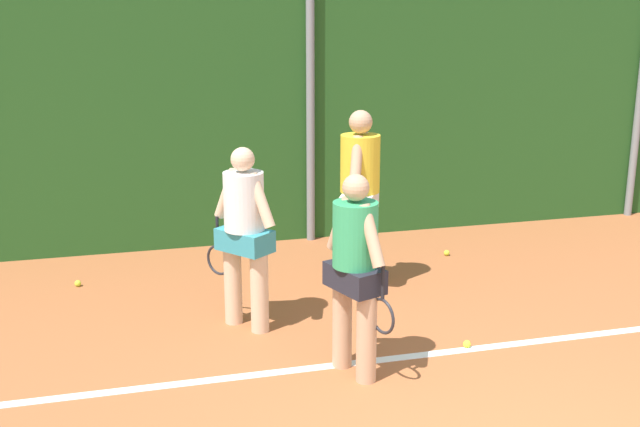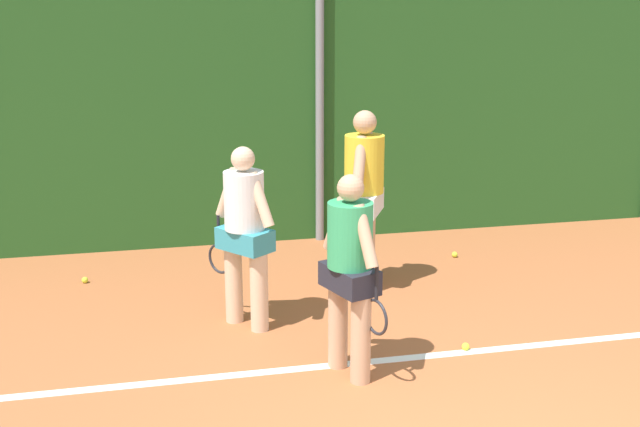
{
  "view_description": "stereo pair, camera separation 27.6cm",
  "coord_description": "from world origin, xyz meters",
  "px_view_note": "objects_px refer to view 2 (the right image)",
  "views": [
    {
      "loc": [
        -2.27,
        -3.34,
        2.87
      ],
      "look_at": [
        -0.57,
        3.09,
        1.06
      ],
      "focal_mm": 44.16,
      "sensor_mm": 36.0,
      "label": 1
    },
    {
      "loc": [
        -2.0,
        -3.41,
        2.87
      ],
      "look_at": [
        -0.57,
        3.09,
        1.06
      ],
      "focal_mm": 44.16,
      "sensor_mm": 36.0,
      "label": 2
    }
  ],
  "objects_px": {
    "tennis_ball_2": "(85,280)",
    "tennis_ball_7": "(455,255)",
    "player_foreground_near": "(350,266)",
    "player_midcourt": "(244,228)",
    "tennis_ball_4": "(466,347)",
    "player_backcourt_far": "(364,191)"
  },
  "relations": [
    {
      "from": "tennis_ball_2",
      "to": "tennis_ball_7",
      "type": "distance_m",
      "value": 4.11
    },
    {
      "from": "player_foreground_near",
      "to": "tennis_ball_2",
      "type": "distance_m",
      "value": 3.51
    },
    {
      "from": "player_foreground_near",
      "to": "tennis_ball_4",
      "type": "distance_m",
      "value": 1.4
    },
    {
      "from": "player_midcourt",
      "to": "tennis_ball_7",
      "type": "distance_m",
      "value": 3.09
    },
    {
      "from": "tennis_ball_4",
      "to": "tennis_ball_7",
      "type": "bearing_deg",
      "value": 70.28
    },
    {
      "from": "player_midcourt",
      "to": "player_foreground_near",
      "type": "bearing_deg",
      "value": 172.68
    },
    {
      "from": "player_foreground_near",
      "to": "player_midcourt",
      "type": "bearing_deg",
      "value": -169.34
    },
    {
      "from": "player_foreground_near",
      "to": "tennis_ball_7",
      "type": "height_order",
      "value": "player_foreground_near"
    },
    {
      "from": "player_foreground_near",
      "to": "tennis_ball_4",
      "type": "xyz_separation_m",
      "value": [
        1.07,
        0.2,
        -0.87
      ]
    },
    {
      "from": "player_foreground_near",
      "to": "tennis_ball_7",
      "type": "bearing_deg",
      "value": 123.3
    },
    {
      "from": "player_midcourt",
      "to": "tennis_ball_7",
      "type": "bearing_deg",
      "value": -99.0
    },
    {
      "from": "player_midcourt",
      "to": "tennis_ball_4",
      "type": "height_order",
      "value": "player_midcourt"
    },
    {
      "from": "player_backcourt_far",
      "to": "tennis_ball_7",
      "type": "bearing_deg",
      "value": 146.95
    },
    {
      "from": "player_midcourt",
      "to": "player_backcourt_far",
      "type": "xyz_separation_m",
      "value": [
        1.28,
        0.69,
        0.11
      ]
    },
    {
      "from": "tennis_ball_2",
      "to": "tennis_ball_7",
      "type": "height_order",
      "value": "same"
    },
    {
      "from": "player_backcourt_far",
      "to": "tennis_ball_2",
      "type": "distance_m",
      "value": 3.07
    },
    {
      "from": "player_midcourt",
      "to": "tennis_ball_2",
      "type": "height_order",
      "value": "player_midcourt"
    },
    {
      "from": "player_foreground_near",
      "to": "tennis_ball_7",
      "type": "xyz_separation_m",
      "value": [
        1.92,
        2.57,
        -0.87
      ]
    },
    {
      "from": "player_backcourt_far",
      "to": "player_foreground_near",
      "type": "bearing_deg",
      "value": 8.87
    },
    {
      "from": "player_foreground_near",
      "to": "player_midcourt",
      "type": "xyz_separation_m",
      "value": [
        -0.67,
        1.14,
        0.02
      ]
    },
    {
      "from": "tennis_ball_2",
      "to": "tennis_ball_7",
      "type": "bearing_deg",
      "value": -0.45
    },
    {
      "from": "tennis_ball_2",
      "to": "tennis_ball_4",
      "type": "height_order",
      "value": "same"
    }
  ]
}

